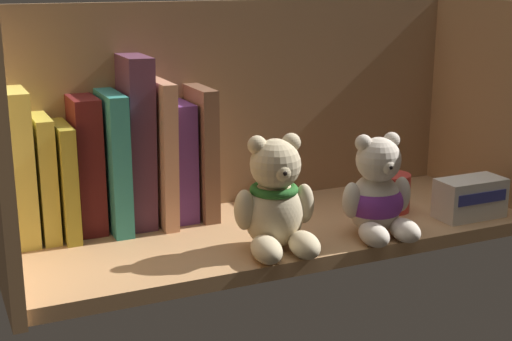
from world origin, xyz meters
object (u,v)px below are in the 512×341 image
object	(u,v)px
book_5	(133,140)
book_7	(176,159)
book_8	(197,150)
teddy_bear_larger	(276,202)
book_3	(85,163)
small_product_box	(470,198)
book_1	(42,175)
book_0	(18,164)
book_6	(156,150)
book_4	(109,158)
book_2	(62,177)
pillar_candle	(392,192)
teddy_bear_smaller	(377,196)

from	to	relation	value
book_5	book_7	xyz separation A→B (cm)	(6.37, 0.00, -3.48)
book_8	teddy_bear_larger	bearing A→B (deg)	-78.43
book_3	teddy_bear_larger	world-z (taller)	book_3
small_product_box	book_1	bearing A→B (deg)	161.96
book_0	small_product_box	bearing A→B (deg)	-17.18
book_5	book_6	bearing A→B (deg)	-0.00
book_4	book_5	bearing A→B (deg)	-0.00
book_0	book_1	bearing A→B (deg)	0.00
book_0	book_7	size ratio (longest dim) A/B	1.19
book_2	book_8	world-z (taller)	book_8
book_6	pillar_candle	bearing A→B (deg)	-19.36
pillar_candle	small_product_box	world-z (taller)	small_product_box
book_5	book_8	xyz separation A→B (cm)	(9.60, 0.00, -2.45)
pillar_candle	book_0	bearing A→B (deg)	167.45
book_0	book_5	bearing A→B (deg)	0.00
book_1	book_7	distance (cm)	19.29
book_2	book_4	xyz separation A→B (cm)	(6.78, 0.00, 1.88)
book_5	teddy_bear_smaller	world-z (taller)	book_5
book_2	book_8	size ratio (longest dim) A/B	0.82
book_0	small_product_box	world-z (taller)	book_0
book_1	teddy_bear_smaller	world-z (taller)	book_1
teddy_bear_larger	teddy_bear_smaller	distance (cm)	15.18
book_1	book_8	xyz separation A→B (cm)	(22.52, 0.00, 1.22)
book_0	book_2	xyz separation A→B (cm)	(5.69, 0.00, -2.44)
teddy_bear_smaller	pillar_candle	bearing A→B (deg)	44.84
book_3	book_7	xyz separation A→B (cm)	(13.46, 0.00, -0.85)
book_1	book_5	size ratio (longest dim) A/B	0.70
book_1	book_6	world-z (taller)	book_6
small_product_box	book_5	bearing A→B (deg)	157.32
teddy_bear_larger	pillar_candle	bearing A→B (deg)	17.39
book_1	book_6	size ratio (longest dim) A/B	0.82
book_0	pillar_candle	xyz separation A→B (cm)	(52.68, -11.73, -7.45)
book_1	teddy_bear_smaller	size ratio (longest dim) A/B	1.18
book_4	small_product_box	size ratio (longest dim) A/B	1.93
book_4	book_7	xyz separation A→B (cm)	(9.92, 0.00, -1.12)
book_5	teddy_bear_smaller	size ratio (longest dim) A/B	1.70
book_3	book_5	world-z (taller)	book_5
book_0	book_2	size ratio (longest dim) A/B	1.31
teddy_bear_larger	book_0	bearing A→B (deg)	147.24
book_7	teddy_bear_smaller	bearing A→B (deg)	-41.58
book_2	small_product_box	xyz separation A→B (cm)	(55.88, -19.04, -4.95)
book_0	pillar_candle	size ratio (longest dim) A/B	3.57
book_8	teddy_bear_larger	xyz separation A→B (cm)	(3.89, -18.98, -3.13)
book_5	small_product_box	xyz separation A→B (cm)	(45.55, -19.04, -9.19)
book_2	book_7	xyz separation A→B (cm)	(16.71, 0.00, 0.76)
book_1	book_2	distance (cm)	2.65
book_8	book_0	bearing A→B (deg)	180.00
book_1	teddy_bear_smaller	bearing A→B (deg)	-25.41
book_1	book_3	size ratio (longest dim) A/B	0.89
book_0	book_8	world-z (taller)	book_0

